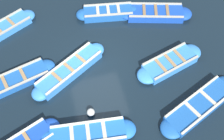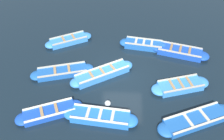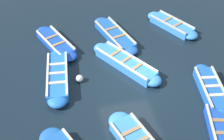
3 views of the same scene
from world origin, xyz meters
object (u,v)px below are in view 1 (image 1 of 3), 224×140
at_px(boat_drifting, 155,13).
at_px(buoy_orange_near, 91,112).
at_px(boat_outer_right, 200,106).
at_px(boat_near_quay, 6,28).
at_px(boat_tucked, 88,134).
at_px(boat_bow_out, 69,70).
at_px(boat_outer_left, 170,63).
at_px(boat_centre, 108,13).
at_px(boat_end_of_row, 15,81).

xyz_separation_m(boat_drifting, buoy_orange_near, (4.17, 4.43, -0.04)).
bearing_deg(boat_outer_right, boat_near_quay, -40.71).
distance_m(boat_near_quay, boat_tucked, 6.72).
distance_m(boat_tucked, boat_bow_out, 3.03).
relative_size(boat_outer_left, boat_tucked, 0.92).
height_order(boat_tucked, boat_drifting, boat_tucked).
height_order(boat_centre, boat_drifting, boat_centre).
xyz_separation_m(boat_tucked, boat_outer_right, (-4.47, -0.09, -0.04)).
height_order(boat_end_of_row, buoy_orange_near, boat_end_of_row).
bearing_deg(boat_tucked, boat_end_of_row, -51.88).
bearing_deg(boat_tucked, boat_near_quay, -67.06).
height_order(boat_near_quay, boat_tucked, boat_tucked).
xyz_separation_m(boat_bow_out, buoy_orange_near, (-0.45, 2.13, -0.05)).
bearing_deg(boat_end_of_row, boat_centre, -149.03).
relative_size(boat_near_quay, boat_outer_right, 0.79).
bearing_deg(boat_end_of_row, boat_bow_out, 178.09).
relative_size(boat_outer_right, buoy_orange_near, 12.87).
height_order(boat_outer_right, buoy_orange_near, boat_outer_right).
relative_size(boat_drifting, boat_outer_right, 0.92).
height_order(boat_outer_left, boat_tucked, boat_tucked).
height_order(boat_outer_left, buoy_orange_near, boat_outer_left).
height_order(boat_outer_left, boat_end_of_row, boat_outer_left).
bearing_deg(boat_tucked, boat_drifting, -130.00).
height_order(boat_tucked, boat_outer_right, boat_tucked).
xyz_separation_m(boat_near_quay, boat_outer_right, (-7.09, 6.10, -0.02)).
xyz_separation_m(boat_near_quay, boat_centre, (-4.87, 0.28, 0.03)).
bearing_deg(boat_outer_right, buoy_orange_near, -10.84).
relative_size(boat_end_of_row, boat_bow_out, 1.00).
bearing_deg(boat_outer_right, boat_tucked, 1.11).
xyz_separation_m(boat_outer_right, buoy_orange_near, (4.18, -0.80, -0.00)).
relative_size(boat_near_quay, boat_end_of_row, 0.86).
bearing_deg(boat_outer_right, boat_end_of_row, -23.57).
xyz_separation_m(boat_tucked, boat_end_of_row, (2.43, -3.10, -0.03)).
xyz_separation_m(boat_centre, boat_bow_out, (2.41, 2.89, -0.01)).
relative_size(boat_drifting, boat_bow_out, 1.00).
bearing_deg(boat_bow_out, buoy_orange_near, 101.83).
distance_m(boat_drifting, buoy_orange_near, 6.09).
xyz_separation_m(boat_near_quay, boat_tucked, (-2.62, 6.19, 0.02)).
height_order(boat_drifting, boat_bow_out, boat_bow_out).
relative_size(boat_centre, buoy_orange_near, 10.31).
distance_m(boat_near_quay, boat_bow_out, 4.01).
distance_m(boat_outer_left, boat_near_quay, 7.73).
distance_m(boat_outer_left, buoy_orange_near, 4.03).
relative_size(boat_outer_left, boat_outer_right, 0.84).
relative_size(boat_tucked, buoy_orange_near, 11.81).
relative_size(boat_near_quay, buoy_orange_near, 10.12).
xyz_separation_m(boat_tucked, buoy_orange_near, (-0.29, -0.89, -0.04)).
distance_m(boat_tucked, boat_end_of_row, 3.94).
bearing_deg(boat_centre, boat_outer_right, 110.86).
distance_m(boat_end_of_row, buoy_orange_near, 3.50).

